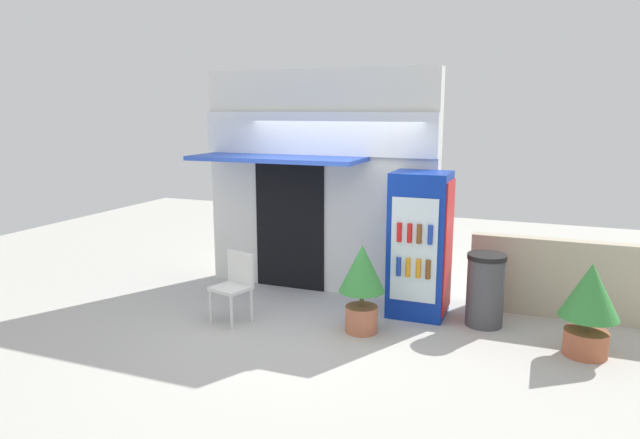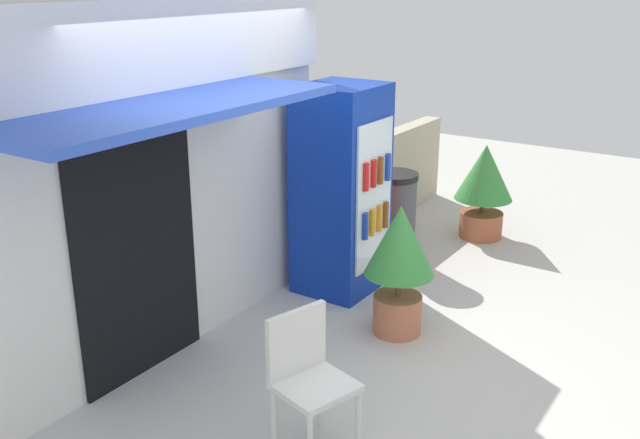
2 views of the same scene
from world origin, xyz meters
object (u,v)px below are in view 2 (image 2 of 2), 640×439
at_px(potted_plant_near_shop, 399,257).
at_px(trash_bin, 393,217).
at_px(plastic_chair, 307,371).
at_px(potted_plant_curbside, 484,183).
at_px(drink_cooler, 342,190).

bearing_deg(potted_plant_near_shop, trash_bin, 29.61).
distance_m(plastic_chair, potted_plant_near_shop, 1.63).
height_order(plastic_chair, potted_plant_curbside, potted_plant_curbside).
height_order(drink_cooler, plastic_chair, drink_cooler).
height_order(plastic_chair, trash_bin, trash_bin).
bearing_deg(trash_bin, potted_plant_curbside, -24.20).
relative_size(plastic_chair, potted_plant_curbside, 0.85).
distance_m(plastic_chair, trash_bin, 3.14).
bearing_deg(plastic_chair, potted_plant_curbside, 6.77).
distance_m(potted_plant_near_shop, trash_bin, 1.58).
bearing_deg(plastic_chair, potted_plant_near_shop, 7.87).
xyz_separation_m(potted_plant_near_shop, trash_bin, (1.36, 0.77, -0.20)).
bearing_deg(drink_cooler, potted_plant_curbside, -16.54).
xyz_separation_m(plastic_chair, potted_plant_curbside, (4.10, 0.49, 0.10)).
bearing_deg(potted_plant_near_shop, drink_cooler, 59.04).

